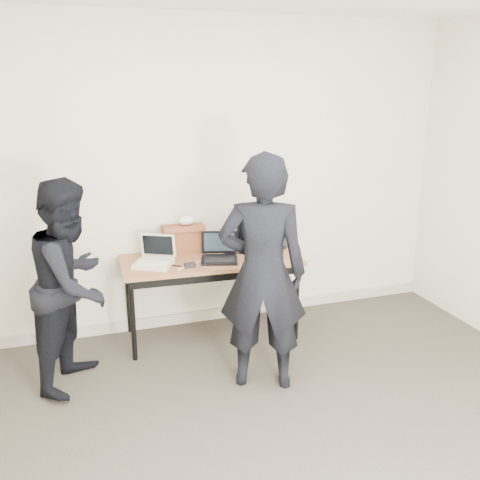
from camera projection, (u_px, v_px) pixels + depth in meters
name	position (u px, v px, depth m)	size (l,w,h in m)	color
room	(323.00, 252.00, 2.62)	(4.60, 4.60, 2.80)	#3D372F
desk	(211.00, 265.00, 4.53)	(1.53, 0.73, 0.72)	brown
laptop_beige	(155.00, 259.00, 4.34)	(0.39, 0.39, 0.24)	beige
laptop_center	(219.00, 254.00, 4.47)	(0.37, 0.36, 0.23)	black
laptop_right	(258.00, 242.00, 4.77)	(0.44, 0.43, 0.25)	black
leather_satchel	(184.00, 238.00, 4.63)	(0.37, 0.20, 0.25)	brown
tissue	(186.00, 221.00, 4.60)	(0.13, 0.10, 0.08)	white
equipment_box	(272.00, 237.00, 4.86)	(0.26, 0.22, 0.15)	black
power_brick	(190.00, 265.00, 4.29)	(0.09, 0.06, 0.03)	black
cables	(215.00, 259.00, 4.49)	(1.15, 0.40, 0.01)	silver
person_typist	(263.00, 274.00, 3.75)	(0.63, 0.41, 1.72)	black
person_observer	(72.00, 284.00, 3.82)	(0.74, 0.58, 1.53)	black
baseboard	(209.00, 314.00, 5.02)	(4.50, 0.03, 0.10)	#B3A694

